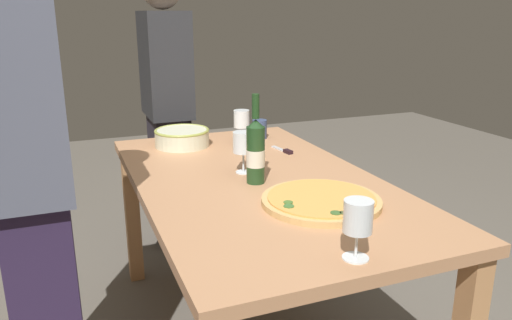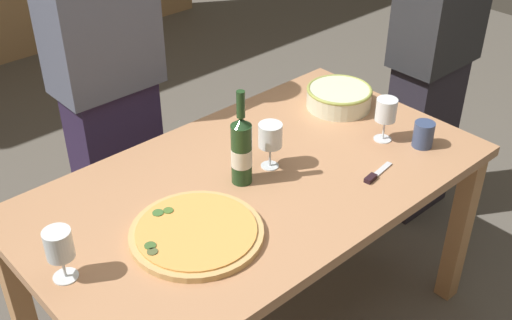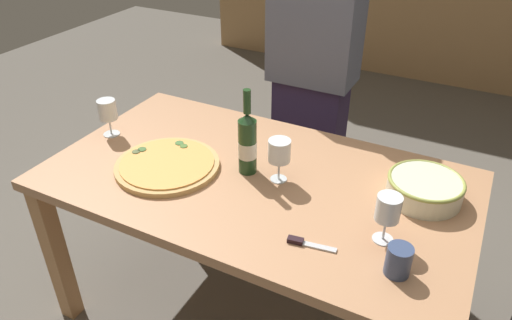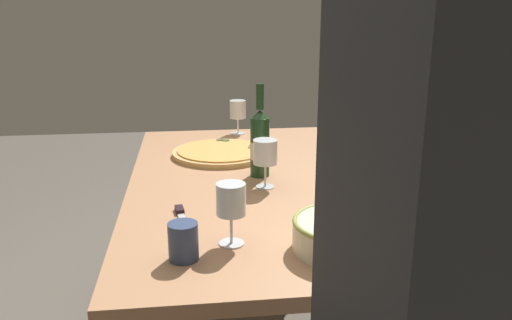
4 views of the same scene
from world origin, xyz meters
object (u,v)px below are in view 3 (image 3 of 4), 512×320
Objects in this scene: pizza at (167,165)px; person_host at (313,75)px; wine_glass_near_pizza at (279,153)px; wine_glass_far_left at (388,210)px; pizza_knife at (305,243)px; wine_bottle at (247,143)px; wine_glass_by_bottle at (107,111)px; dining_table at (256,196)px; cup_amber at (398,261)px; serving_bowl at (425,188)px.

person_host reaches higher than pizza.
wine_glass_near_pizza is 1.00× the size of wine_glass_far_left.
pizza is 2.58× the size of pizza_knife.
wine_glass_far_left is (0.85, -0.03, 0.10)m from pizza.
wine_glass_by_bottle is (-0.66, -0.02, -0.01)m from wine_bottle.
dining_table is 0.57m from wine_glass_far_left.
pizza_knife is at bearing -51.79° from wine_glass_near_pizza.
dining_table is 9.49× the size of wine_glass_near_pizza.
pizza is at bearing 170.82° from cup_amber.
cup_amber is (0.07, -0.12, -0.07)m from wine_glass_far_left.
wine_glass_far_left reaches higher than wine_glass_by_bottle.
wine_glass_far_left is at bearing 120.15° from cup_amber.
wine_bottle is 0.58m from wine_glass_far_left.
wine_bottle reaches higher than cup_amber.
person_host is at bearing 123.60° from wine_glass_far_left.
wine_glass_near_pizza is (0.42, 0.13, 0.11)m from pizza.
person_host is (-0.04, 0.77, -0.02)m from wine_bottle.
pizza is 2.49× the size of wine_glass_by_bottle.
pizza is at bearing -164.49° from serving_bowl.
dining_table is 16.67× the size of cup_amber.
person_host is at bearing 123.21° from cup_amber.
pizza_knife is (-0.28, -0.01, -0.04)m from cup_amber.
wine_glass_near_pizza is at bearing 128.21° from pizza_knife.
serving_bowl is 0.65m from wine_bottle.
cup_amber is at bearing -59.85° from wine_glass_far_left.
wine_glass_by_bottle is (-0.38, 0.10, 0.10)m from pizza.
pizza is 0.93m from person_host.
pizza is 2.40× the size of wine_glass_near_pizza.
wine_glass_near_pizza is 1.03× the size of wine_glass_by_bottle.
wine_glass_by_bottle is (-0.79, -0.02, -0.00)m from wine_glass_near_pizza.
wine_bottle is at bearing -168.24° from serving_bowl.
pizza is at bearing -15.20° from wine_glass_by_bottle.
wine_glass_near_pizza is 0.58m from cup_amber.
wine_glass_far_left is (-0.07, -0.28, 0.07)m from serving_bowl.
pizza is 0.66m from pizza_knife.
pizza_knife is at bearing -40.54° from dining_table.
dining_table is at bearing 165.98° from wine_glass_far_left.
wine_glass_by_bottle is 1.00m from person_host.
cup_amber reaches higher than pizza.
wine_glass_by_bottle is 0.97× the size of wine_glass_far_left.
cup_amber is (1.30, -0.25, -0.07)m from wine_glass_by_bottle.
pizza_knife is at bearing -177.82° from cup_amber.
dining_table is 0.37m from pizza.
cup_amber is (0.51, -0.27, -0.07)m from wine_glass_near_pizza.
serving_bowl is 0.93m from person_host.
serving_bowl is (0.92, 0.26, 0.03)m from pizza.
cup_amber is (0.64, -0.27, -0.08)m from wine_bottle.
serving_bowl is at bearing 14.49° from dining_table.
wine_glass_by_bottle is at bearing -44.72° from person_host.
wine_glass_far_left is (0.43, -0.15, -0.00)m from wine_glass_near_pizza.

